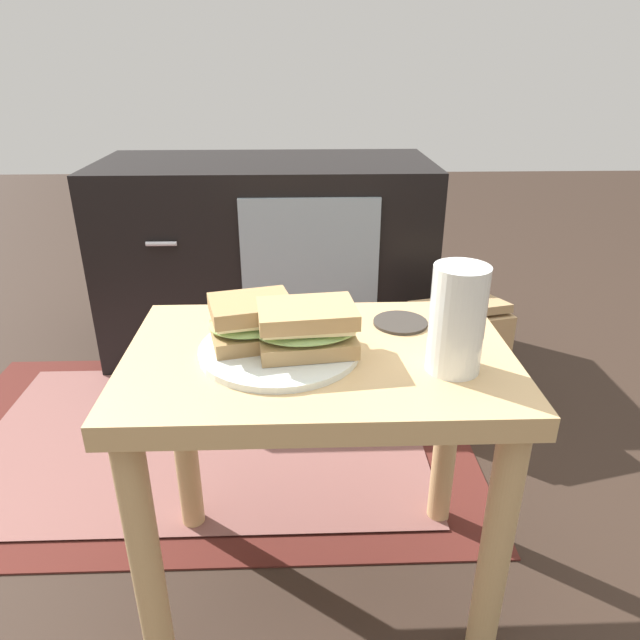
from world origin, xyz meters
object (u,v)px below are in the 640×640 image
object	(u,v)px
tv_cabinet	(269,257)
paper_bag	(453,360)
beer_glass	(457,322)
plate	(280,348)
sandwich_back	(307,328)
sandwich_front	(252,321)
coaster	(400,323)

from	to	relation	value
tv_cabinet	paper_bag	size ratio (longest dim) A/B	3.00
beer_glass	paper_bag	distance (m)	0.71
plate	sandwich_back	size ratio (longest dim) A/B	1.48
plate	paper_bag	size ratio (longest dim) A/B	0.73
sandwich_front	beer_glass	size ratio (longest dim) A/B	0.96
sandwich_back	paper_bag	xyz separation A→B (m)	(0.37, 0.53, -0.35)
beer_glass	coaster	xyz separation A→B (m)	(-0.05, 0.15, -0.07)
sandwich_back	paper_bag	bearing A→B (deg)	55.01
plate	sandwich_back	distance (m)	0.06
sandwich_back	coaster	xyz separation A→B (m)	(0.15, 0.10, -0.04)
sandwich_front	tv_cabinet	bearing A→B (deg)	91.69
plate	paper_bag	world-z (taller)	plate
plate	sandwich_front	world-z (taller)	sandwich_front
tv_cabinet	beer_glass	bearing A→B (deg)	-73.17
sandwich_front	beer_glass	world-z (taller)	beer_glass
plate	beer_glass	xyz separation A→B (m)	(0.24, -0.06, 0.07)
sandwich_back	beer_glass	distance (m)	0.20
sandwich_back	beer_glass	size ratio (longest dim) A/B	1.06
plate	coaster	xyz separation A→B (m)	(0.19, 0.09, -0.00)
tv_cabinet	sandwich_front	world-z (taller)	tv_cabinet
sandwich_front	sandwich_back	bearing A→B (deg)	-18.57
sandwich_back	paper_bag	world-z (taller)	sandwich_back
paper_bag	tv_cabinet	bearing A→B (deg)	138.33
beer_glass	plate	bearing A→B (deg)	166.17
coaster	paper_bag	xyz separation A→B (m)	(0.22, 0.43, -0.31)
tv_cabinet	sandwich_front	bearing A→B (deg)	-88.31
tv_cabinet	beer_glass	xyz separation A→B (m)	(0.30, -1.01, 0.24)
beer_glass	paper_bag	xyz separation A→B (m)	(0.18, 0.58, -0.38)
tv_cabinet	sandwich_front	distance (m)	0.96
beer_glass	paper_bag	size ratio (longest dim) A/B	0.46
sandwich_front	beer_glass	distance (m)	0.29
coaster	tv_cabinet	bearing A→B (deg)	106.66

